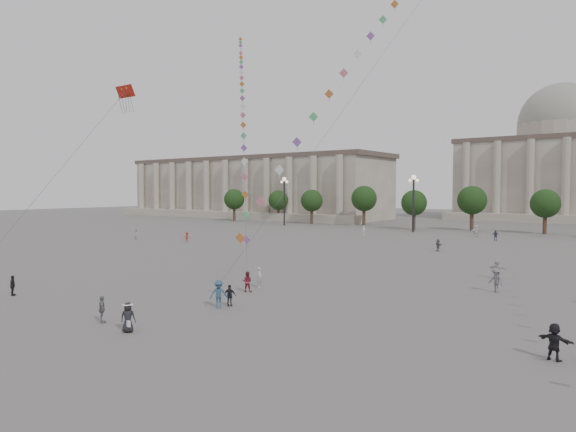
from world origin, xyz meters
The scene contains 24 objects.
ground centered at (0.00, 0.00, 0.00)m, with size 360.00×360.00×0.00m, color #5B5856.
hall_west centered at (-75.00, 93.89, 8.43)m, with size 84.00×26.22×17.20m.
hall_central centered at (0.00, 129.22, 14.23)m, with size 48.30×34.30×35.50m.
tree_row centered at (0.00, 78.00, 5.39)m, with size 137.12×5.12×8.00m.
lamp_post_far_west centered at (-45.00, 70.00, 7.35)m, with size 2.00×0.90×10.65m.
lamp_post_mid_west centered at (-15.00, 70.00, 7.35)m, with size 2.00×0.90×10.65m.
person_crowd_0 centered at (1.65, 62.38, 0.83)m, with size 0.98×0.41×1.67m, color navy.
person_crowd_1 centered at (-45.17, 30.91, 0.81)m, with size 0.78×0.61×1.61m, color #B7B8B4.
person_crowd_2 centered at (-35.37, 32.66, 0.79)m, with size 1.01×0.58×1.57m, color #9E362B.
person_crowd_3 centered at (18.83, 6.07, 0.88)m, with size 1.63×0.52×1.76m, color black.
person_crowd_4 centered at (-2.82, 67.55, 0.97)m, with size 1.80×0.57×1.94m, color white.
person_crowd_6 centered at (12.39, 20.94, 0.95)m, with size 1.23×0.71×1.91m, color slate.
person_crowd_7 centered at (10.84, 27.43, 0.86)m, with size 1.60×0.51×1.73m, color beige.
person_crowd_10 centered at (-19.79, 59.75, 0.81)m, with size 0.59×0.39×1.62m, color white.
person_crowd_12 centered at (-0.71, 44.13, 0.80)m, with size 1.48×0.47×1.59m, color slate.
person_crowd_13 centered at (-3.56, 11.53, 0.84)m, with size 0.61×0.40×1.68m, color #B3B4AF.
tourist_1 centered at (-16.42, -1.95, 0.77)m, with size 0.90×0.37×1.53m, color black.
tourist_3 centered at (-4.14, -2.53, 0.81)m, with size 0.95×0.40×1.63m, color slate.
tourist_4 centered at (-0.96, 5.21, 0.74)m, with size 0.87×0.36×1.48m, color black.
kite_flyer_0 centered at (-3.27, 9.65, 0.80)m, with size 0.78×0.61×1.60m, color maroon.
kite_flyer_1 centered at (-1.22, 4.40, 0.95)m, with size 1.23×0.71×1.90m, color #2D4B66.
hat_person centered at (-1.16, -2.87, 0.89)m, with size 0.99×0.92×1.69m.
dragon_kite centered at (-16.56, 8.27, 15.92)m, with size 3.43×8.19×22.39m.
kite_train_west centered at (-22.83, 31.23, 20.41)m, with size 36.74×39.95×65.50m.
Camera 1 is at (22.86, -20.28, 8.00)m, focal length 32.00 mm.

